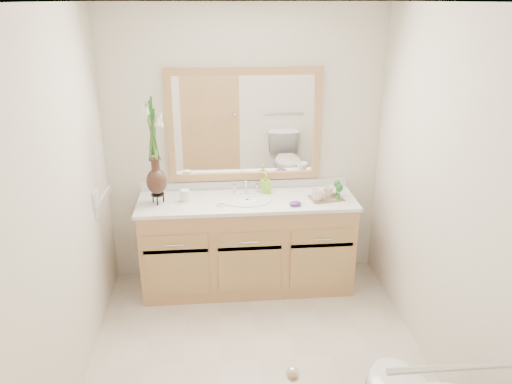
{
  "coord_description": "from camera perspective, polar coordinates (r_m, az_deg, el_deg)",
  "views": [
    {
      "loc": [
        -0.27,
        -2.89,
        2.41
      ],
      "look_at": [
        0.04,
        0.65,
        1.04
      ],
      "focal_mm": 35.0,
      "sensor_mm": 36.0,
      "label": 1
    }
  ],
  "objects": [
    {
      "name": "goblet_back",
      "position": [
        4.32,
        9.27,
        0.81
      ],
      "size": [
        0.06,
        0.06,
        0.13
      ],
      "color": "#236822",
      "rests_on": "tray"
    },
    {
      "name": "wall_left",
      "position": [
        3.27,
        -21.2,
        -2.13
      ],
      "size": [
        0.02,
        2.6,
        2.4
      ],
      "primitive_type": "cube",
      "color": "white",
      "rests_on": "floor"
    },
    {
      "name": "tumbler",
      "position": [
        4.21,
        -8.12,
        -0.4
      ],
      "size": [
        0.08,
        0.08,
        0.1
      ],
      "primitive_type": "cylinder",
      "color": "silver",
      "rests_on": "counter"
    },
    {
      "name": "counter",
      "position": [
        4.23,
        -1.03,
        -1.04
      ],
      "size": [
        1.84,
        0.57,
        0.03
      ],
      "primitive_type": "cube",
      "color": "white",
      "rests_on": "vanity"
    },
    {
      "name": "mug_right",
      "position": [
        4.29,
        8.27,
        0.13
      ],
      "size": [
        0.1,
        0.09,
        0.09
      ],
      "primitive_type": "imported",
      "rotation": [
        0.0,
        0.0,
        0.06
      ],
      "color": "silver",
      "rests_on": "tray"
    },
    {
      "name": "floor",
      "position": [
        3.77,
        0.23,
        -18.58
      ],
      "size": [
        2.6,
        2.6,
        0.0
      ],
      "primitive_type": "plane",
      "color": "beige",
      "rests_on": "ground"
    },
    {
      "name": "flower_vase",
      "position": [
        4.05,
        -11.65,
        5.94
      ],
      "size": [
        0.2,
        0.2,
        0.81
      ],
      "rotation": [
        0.0,
        0.0,
        -0.23
      ],
      "color": "black",
      "rests_on": "counter"
    },
    {
      "name": "purple_dish",
      "position": [
        4.1,
        4.51,
        -1.32
      ],
      "size": [
        0.12,
        0.11,
        0.04
      ],
      "primitive_type": "ellipsoid",
      "rotation": [
        0.0,
        0.0,
        0.31
      ],
      "color": "#512672",
      "rests_on": "counter"
    },
    {
      "name": "wall_front",
      "position": [
        2.02,
        3.83,
        -15.85
      ],
      "size": [
        2.4,
        0.02,
        2.4
      ],
      "primitive_type": "cube",
      "color": "white",
      "rests_on": "floor"
    },
    {
      "name": "grab_bar",
      "position": [
        2.39,
        21.26,
        -18.25
      ],
      "size": [
        0.55,
        0.03,
        0.03
      ],
      "primitive_type": "cylinder",
      "rotation": [
        0.0,
        1.57,
        0.0
      ],
      "color": "silver",
      "rests_on": "wall_front"
    },
    {
      "name": "soap_dish",
      "position": [
        4.11,
        -3.98,
        -1.37
      ],
      "size": [
        0.09,
        0.09,
        0.03
      ],
      "color": "silver",
      "rests_on": "counter"
    },
    {
      "name": "tray",
      "position": [
        4.27,
        8.01,
        -0.68
      ],
      "size": [
        0.3,
        0.22,
        0.01
      ],
      "primitive_type": "cube",
      "rotation": [
        0.0,
        0.0,
        0.16
      ],
      "color": "brown",
      "rests_on": "counter"
    },
    {
      "name": "sink",
      "position": [
        4.23,
        -1.01,
        -1.62
      ],
      "size": [
        0.38,
        0.34,
        0.23
      ],
      "color": "white",
      "rests_on": "counter"
    },
    {
      "name": "goblet_front",
      "position": [
        4.23,
        9.52,
        0.35
      ],
      "size": [
        0.06,
        0.06,
        0.13
      ],
      "color": "#236822",
      "rests_on": "tray"
    },
    {
      "name": "switch_plate",
      "position": [
        4.03,
        -17.85,
        -0.72
      ],
      "size": [
        0.02,
        0.12,
        0.12
      ],
      "primitive_type": "cube",
      "color": "white",
      "rests_on": "wall_left"
    },
    {
      "name": "vanity",
      "position": [
        4.4,
        -0.99,
        -6.05
      ],
      "size": [
        1.8,
        0.55,
        0.8
      ],
      "color": "tan",
      "rests_on": "floor"
    },
    {
      "name": "wall_right",
      "position": [
        3.46,
        20.46,
        -0.74
      ],
      "size": [
        0.02,
        2.6,
        2.4
      ],
      "primitive_type": "cube",
      "color": "white",
      "rests_on": "floor"
    },
    {
      "name": "mug_left",
      "position": [
        4.19,
        7.0,
        -0.21
      ],
      "size": [
        0.11,
        0.11,
        0.11
      ],
      "primitive_type": "imported",
      "rotation": [
        0.0,
        0.0,
        0.1
      ],
      "color": "silver",
      "rests_on": "tray"
    },
    {
      "name": "door",
      "position": [
        2.14,
        -4.88,
        -20.3
      ],
      "size": [
        0.8,
        0.03,
        2.0
      ],
      "primitive_type": "cube",
      "color": "tan",
      "rests_on": "floor"
    },
    {
      "name": "ceiling",
      "position": [
        2.9,
        0.3,
        20.92
      ],
      "size": [
        2.4,
        2.6,
        0.02
      ],
      "primitive_type": "cube",
      "color": "white",
      "rests_on": "wall_back"
    },
    {
      "name": "soap_bottle",
      "position": [
        4.34,
        1.1,
        0.91
      ],
      "size": [
        0.08,
        0.08,
        0.16
      ],
      "primitive_type": "imported",
      "rotation": [
        0.0,
        0.0,
        0.13
      ],
      "color": "#8DCF30",
      "rests_on": "counter"
    },
    {
      "name": "mirror",
      "position": [
        4.3,
        -1.33,
        7.6
      ],
      "size": [
        1.32,
        0.04,
        0.97
      ],
      "color": "white",
      "rests_on": "wall_back"
    },
    {
      "name": "wall_back",
      "position": [
        4.37,
        -1.33,
        5.05
      ],
      "size": [
        2.4,
        0.02,
        2.4
      ],
      "primitive_type": "cube",
      "color": "white",
      "rests_on": "floor"
    }
  ]
}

